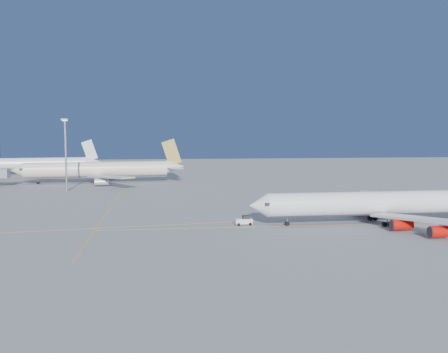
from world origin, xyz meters
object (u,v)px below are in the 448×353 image
Objects in this scene: airliner_third at (34,164)px; pushback_tug at (244,221)px; light_mast at (66,149)px; airliner_etihad at (101,170)px; airliner_virgin at (382,203)px.

airliner_third reaches higher than pushback_tug.
light_mast is (28.31, -70.99, 9.62)m from airliner_third.
airliner_etihad is 17.58× the size of pushback_tug.
light_mast is (-8.28, -27.50, 9.29)m from airliner_etihad.
light_mast reaches higher than pushback_tug.
airliner_third is (-36.60, 43.50, -0.32)m from airliner_etihad.
airliner_virgin is 107.67m from light_mast.
airliner_virgin is 0.90× the size of airliner_etihad.
airliner_virgin is at bearing -7.46° from pushback_tug.
airliner_third is at bearing 125.12° from airliner_etihad.
airliner_virgin is 15.74× the size of pushback_tug.
airliner_third is 2.50× the size of light_mast.
pushback_tug is at bearing 175.33° from airliner_virgin.
light_mast is (-81.66, 69.43, 10.15)m from airliner_virgin.
light_mast is at bearing -75.46° from airliner_third.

